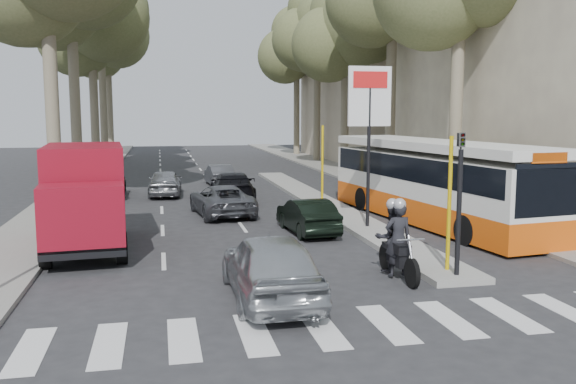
{
  "coord_description": "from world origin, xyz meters",
  "views": [
    {
      "loc": [
        -3.73,
        -14.73,
        4.08
      ],
      "look_at": [
        0.16,
        3.68,
        1.6
      ],
      "focal_mm": 38.0,
      "sensor_mm": 36.0,
      "label": 1
    }
  ],
  "objects_px": {
    "dark_hatchback": "(307,216)",
    "city_bus": "(433,179)",
    "silver_hatchback": "(271,266)",
    "motorcycle": "(395,240)",
    "red_truck": "(85,195)"
  },
  "relations": [
    {
      "from": "dark_hatchback",
      "to": "city_bus",
      "type": "distance_m",
      "value": 5.21
    },
    {
      "from": "silver_hatchback",
      "to": "dark_hatchback",
      "type": "height_order",
      "value": "silver_hatchback"
    },
    {
      "from": "motorcycle",
      "to": "dark_hatchback",
      "type": "bearing_deg",
      "value": 97.78
    },
    {
      "from": "silver_hatchback",
      "to": "city_bus",
      "type": "bearing_deg",
      "value": -133.93
    },
    {
      "from": "dark_hatchback",
      "to": "city_bus",
      "type": "relative_size",
      "value": 0.3
    },
    {
      "from": "dark_hatchback",
      "to": "motorcycle",
      "type": "distance_m",
      "value": 5.83
    },
    {
      "from": "silver_hatchback",
      "to": "red_truck",
      "type": "bearing_deg",
      "value": -53.48
    },
    {
      "from": "red_truck",
      "to": "city_bus",
      "type": "bearing_deg",
      "value": 4.58
    },
    {
      "from": "dark_hatchback",
      "to": "silver_hatchback",
      "type": "bearing_deg",
      "value": 65.96
    },
    {
      "from": "silver_hatchback",
      "to": "motorcycle",
      "type": "height_order",
      "value": "motorcycle"
    },
    {
      "from": "city_bus",
      "to": "motorcycle",
      "type": "height_order",
      "value": "city_bus"
    },
    {
      "from": "silver_hatchback",
      "to": "red_truck",
      "type": "xyz_separation_m",
      "value": [
        -4.51,
        5.99,
        0.87
      ]
    },
    {
      "from": "red_truck",
      "to": "motorcycle",
      "type": "xyz_separation_m",
      "value": [
        7.87,
        -4.75,
        -0.72
      ]
    },
    {
      "from": "dark_hatchback",
      "to": "city_bus",
      "type": "height_order",
      "value": "city_bus"
    },
    {
      "from": "motorcycle",
      "to": "red_truck",
      "type": "bearing_deg",
      "value": 148.47
    }
  ]
}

